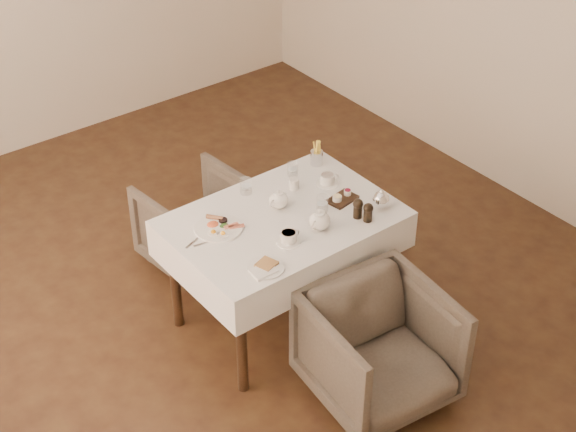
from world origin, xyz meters
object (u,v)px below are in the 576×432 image
(table, at_px, (283,233))
(breakfast_plate, at_px, (218,227))
(teapot_centre, at_px, (279,199))
(armchair_near, at_px, (379,349))
(armchair_far, at_px, (200,224))

(table, distance_m, breakfast_plate, 0.39)
(breakfast_plate, relative_size, teapot_centre, 1.77)
(breakfast_plate, bearing_deg, teapot_centre, -18.35)
(armchair_near, bearing_deg, table, 98.56)
(teapot_centre, bearing_deg, table, -128.65)
(table, height_order, teapot_centre, teapot_centre)
(armchair_near, relative_size, armchair_far, 1.09)
(armchair_far, distance_m, breakfast_plate, 0.84)
(teapot_centre, bearing_deg, armchair_near, -105.51)
(breakfast_plate, bearing_deg, table, -32.54)
(armchair_near, height_order, breakfast_plate, breakfast_plate)
(armchair_far, relative_size, breakfast_plate, 2.45)
(armchair_near, relative_size, teapot_centre, 4.75)
(armchair_near, distance_m, armchair_far, 1.60)
(table, distance_m, armchair_near, 0.87)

